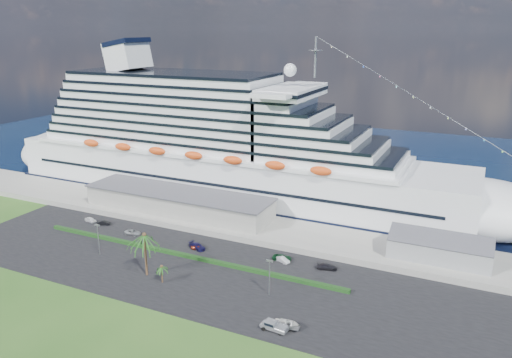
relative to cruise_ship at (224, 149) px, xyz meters
The scene contains 22 objects.
ground 69.56m from the cruise_ship, 71.40° to the right, with size 420.00×420.00×0.00m, color #2A541C.
asphalt_lot 59.58m from the cruise_ship, 67.89° to the right, with size 140.00×38.00×0.12m, color black.
wharf 35.90m from the cruise_ship, 48.10° to the right, with size 240.00×20.00×1.80m, color gray.
water 71.40m from the cruise_ship, 71.93° to the left, with size 420.00×160.00×0.02m, color black.
cruise_ship is the anchor object (origin of this frame).
terminal_building 26.92m from the cruise_ship, 98.22° to the right, with size 61.00×15.00×6.30m.
port_shed 78.32m from the cruise_ship, 18.08° to the right, with size 24.00×12.31×7.37m.
hedge 52.41m from the cruise_ship, 74.26° to the right, with size 88.00×1.10×0.90m, color black.
lamp_post_left 57.50m from the cruise_ship, 96.59° to the right, with size 1.60×0.35×8.27m.
lamp_post_right 70.64m from the cruise_ship, 53.44° to the right, with size 1.60×0.35×8.27m.
palm_tall 61.56m from the cruise_ship, 79.12° to the right, with size 8.82×8.82×11.13m.
palm_short 65.13m from the cruise_ship, 74.52° to the right, with size 3.53×3.53×4.56m.
parked_car_0 49.34m from the cruise_ship, 121.87° to the right, with size 1.59×3.96×1.35m, color white.
parked_car_1 47.06m from the cruise_ship, 115.86° to the right, with size 1.33×3.80×1.25m, color black.
parked_car_2 45.46m from the cruise_ship, 99.40° to the right, with size 2.19×4.75×1.32m, color #94979C.
parked_car_3 47.66m from the cruise_ship, 70.92° to the right, with size 2.13×5.24×1.52m, color #151342.
parked_car_4 48.18m from the cruise_ship, 70.45° to the right, with size 1.53×3.80×1.30m, color maroon.
parked_car_5 57.56m from the cruise_ship, 46.47° to the right, with size 1.42×4.06×1.34m, color #B5B8BD.
parked_car_6 56.45m from the cruise_ship, 46.10° to the right, with size 2.23×4.84×1.34m, color #0E3B1D.
parked_car_7 64.95m from the cruise_ship, 38.36° to the right, with size 2.03×5.00×1.45m, color black.
pickup_truck 84.68m from the cruise_ship, 54.96° to the right, with size 5.54×2.41×1.91m.
boat_trailer 84.60m from the cruise_ship, 53.10° to the right, with size 6.17×4.36×1.73m.
Camera 1 is at (58.88, -81.57, 56.22)m, focal length 35.00 mm.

